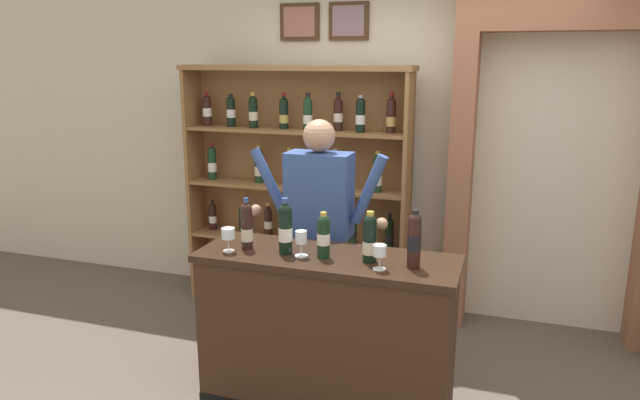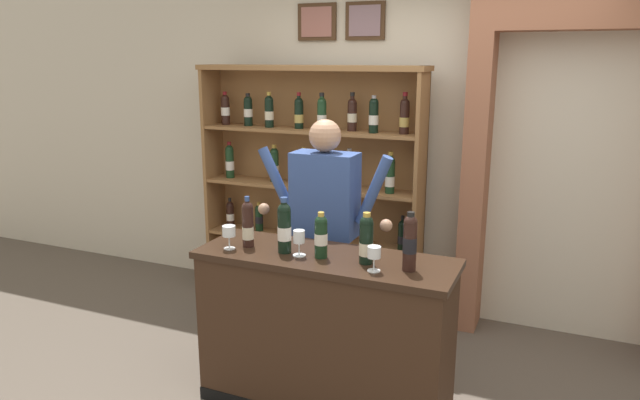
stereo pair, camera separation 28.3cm
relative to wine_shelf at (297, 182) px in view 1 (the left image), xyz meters
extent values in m
cube|color=beige|center=(0.89, 0.34, 0.54)|extent=(12.00, 0.16, 3.20)
cube|color=#422B19|center=(-0.06, 0.25, 1.27)|extent=(0.33, 0.02, 0.29)
cube|color=#955C53|center=(-0.06, 0.23, 1.27)|extent=(0.27, 0.01, 0.23)
cube|color=#422B19|center=(0.35, 0.25, 1.27)|extent=(0.32, 0.02, 0.29)
cube|color=slate|center=(0.35, 0.23, 1.27)|extent=(0.26, 0.01, 0.23)
cube|color=olive|center=(-0.91, -0.04, -0.07)|extent=(0.03, 0.30, 1.99)
cube|color=olive|center=(0.91, -0.04, -0.07)|extent=(0.03, 0.30, 1.99)
cube|color=olive|center=(0.00, 0.10, -0.07)|extent=(1.85, 0.02, 1.99)
cube|color=olive|center=(0.00, -0.04, -0.94)|extent=(1.79, 0.29, 0.03)
cylinder|color=black|center=(-0.77, -0.01, -0.81)|extent=(0.06, 0.06, 0.23)
sphere|color=black|center=(-0.77, -0.01, -0.69)|extent=(0.06, 0.06, 0.06)
cylinder|color=black|center=(-0.77, -0.01, -0.66)|extent=(0.03, 0.03, 0.07)
cylinder|color=#99999E|center=(-0.77, -0.01, -0.64)|extent=(0.03, 0.03, 0.03)
cylinder|color=silver|center=(-0.77, -0.01, -0.82)|extent=(0.06, 0.06, 0.07)
cylinder|color=#19381E|center=(-0.49, -0.07, -0.82)|extent=(0.06, 0.06, 0.22)
sphere|color=#19381E|center=(-0.49, -0.07, -0.70)|extent=(0.06, 0.06, 0.06)
cylinder|color=#19381E|center=(-0.49, -0.07, -0.67)|extent=(0.02, 0.02, 0.07)
cylinder|color=black|center=(-0.49, -0.07, -0.64)|extent=(0.03, 0.03, 0.03)
cylinder|color=tan|center=(-0.49, -0.07, -0.85)|extent=(0.06, 0.06, 0.07)
cylinder|color=#19381E|center=(-0.24, -0.01, -0.82)|extent=(0.06, 0.06, 0.22)
sphere|color=#19381E|center=(-0.24, -0.01, -0.71)|extent=(0.06, 0.06, 0.06)
cylinder|color=#19381E|center=(-0.24, -0.01, -0.68)|extent=(0.02, 0.02, 0.07)
cylinder|color=maroon|center=(-0.24, -0.01, -0.65)|extent=(0.03, 0.03, 0.03)
cylinder|color=tan|center=(-0.24, -0.01, -0.83)|extent=(0.06, 0.06, 0.07)
cylinder|color=black|center=(0.02, -0.06, -0.81)|extent=(0.06, 0.06, 0.23)
sphere|color=black|center=(0.02, -0.06, -0.70)|extent=(0.06, 0.06, 0.06)
cylinder|color=black|center=(0.02, -0.06, -0.67)|extent=(0.02, 0.02, 0.06)
cylinder|color=navy|center=(0.02, -0.06, -0.65)|extent=(0.03, 0.03, 0.03)
cylinder|color=beige|center=(0.02, -0.06, -0.83)|extent=(0.06, 0.06, 0.07)
cylinder|color=black|center=(0.25, -0.01, -0.81)|extent=(0.06, 0.06, 0.23)
sphere|color=black|center=(0.25, -0.01, -0.69)|extent=(0.06, 0.06, 0.06)
cylinder|color=black|center=(0.25, -0.01, -0.66)|extent=(0.03, 0.03, 0.07)
cylinder|color=#B79338|center=(0.25, -0.01, -0.64)|extent=(0.03, 0.03, 0.03)
cylinder|color=silver|center=(0.25, -0.01, -0.82)|extent=(0.06, 0.06, 0.07)
cylinder|color=black|center=(0.51, -0.07, -0.82)|extent=(0.06, 0.06, 0.22)
sphere|color=black|center=(0.51, -0.07, -0.70)|extent=(0.06, 0.06, 0.06)
cylinder|color=black|center=(0.51, -0.07, -0.67)|extent=(0.03, 0.03, 0.08)
cylinder|color=maroon|center=(0.51, -0.07, -0.64)|extent=(0.03, 0.03, 0.03)
cylinder|color=black|center=(0.51, -0.07, -0.82)|extent=(0.06, 0.06, 0.07)
cylinder|color=black|center=(0.75, -0.06, -0.82)|extent=(0.06, 0.06, 0.21)
sphere|color=black|center=(0.75, -0.06, -0.71)|extent=(0.06, 0.06, 0.06)
cylinder|color=black|center=(0.75, -0.06, -0.68)|extent=(0.03, 0.03, 0.06)
cylinder|color=navy|center=(0.75, -0.06, -0.66)|extent=(0.03, 0.03, 0.03)
cylinder|color=silver|center=(0.75, -0.06, -0.82)|extent=(0.06, 0.06, 0.07)
cube|color=olive|center=(0.00, -0.04, -0.49)|extent=(1.79, 0.29, 0.02)
cylinder|color=black|center=(-0.78, -0.01, -0.38)|extent=(0.07, 0.07, 0.19)
sphere|color=black|center=(-0.78, -0.01, -0.28)|extent=(0.07, 0.07, 0.07)
cylinder|color=black|center=(-0.78, -0.01, -0.25)|extent=(0.03, 0.03, 0.07)
cylinder|color=black|center=(-0.78, -0.01, -0.22)|extent=(0.03, 0.03, 0.03)
cylinder|color=silver|center=(-0.78, -0.01, -0.38)|extent=(0.07, 0.07, 0.06)
cylinder|color=black|center=(-0.49, -0.01, -0.38)|extent=(0.07, 0.07, 0.19)
sphere|color=black|center=(-0.49, -0.01, -0.28)|extent=(0.07, 0.07, 0.07)
cylinder|color=black|center=(-0.49, -0.01, -0.25)|extent=(0.03, 0.03, 0.06)
cylinder|color=#B79338|center=(-0.49, -0.01, -0.23)|extent=(0.03, 0.03, 0.03)
cylinder|color=black|center=(-0.49, -0.01, -0.37)|extent=(0.07, 0.07, 0.06)
cylinder|color=black|center=(-0.26, -0.01, -0.37)|extent=(0.07, 0.07, 0.20)
sphere|color=black|center=(-0.26, -0.01, -0.27)|extent=(0.07, 0.07, 0.07)
cylinder|color=black|center=(-0.26, -0.01, -0.24)|extent=(0.03, 0.03, 0.08)
cylinder|color=#B79338|center=(-0.26, -0.01, -0.21)|extent=(0.03, 0.03, 0.03)
cylinder|color=beige|center=(-0.26, -0.01, -0.38)|extent=(0.07, 0.07, 0.06)
cylinder|color=#19381E|center=(-0.02, -0.07, -0.38)|extent=(0.07, 0.07, 0.19)
sphere|color=#19381E|center=(-0.02, -0.07, -0.27)|extent=(0.07, 0.07, 0.07)
cylinder|color=#19381E|center=(-0.02, -0.07, -0.25)|extent=(0.03, 0.03, 0.06)
cylinder|color=#99999E|center=(-0.02, -0.07, -0.23)|extent=(0.03, 0.03, 0.03)
cylinder|color=black|center=(-0.02, -0.07, -0.40)|extent=(0.07, 0.07, 0.06)
cylinder|color=black|center=(0.23, -0.03, -0.38)|extent=(0.07, 0.07, 0.19)
sphere|color=black|center=(0.23, -0.03, -0.27)|extent=(0.07, 0.07, 0.07)
cylinder|color=black|center=(0.23, -0.03, -0.25)|extent=(0.03, 0.03, 0.06)
cylinder|color=#99999E|center=(0.23, -0.03, -0.23)|extent=(0.03, 0.03, 0.03)
cylinder|color=beige|center=(0.23, -0.03, -0.39)|extent=(0.07, 0.07, 0.06)
cylinder|color=#19381E|center=(0.49, -0.06, -0.38)|extent=(0.07, 0.07, 0.19)
sphere|color=#19381E|center=(0.49, -0.06, -0.28)|extent=(0.07, 0.07, 0.07)
cylinder|color=#19381E|center=(0.49, -0.06, -0.25)|extent=(0.03, 0.03, 0.08)
cylinder|color=black|center=(0.49, -0.06, -0.22)|extent=(0.04, 0.04, 0.03)
cylinder|color=black|center=(0.49, -0.06, -0.38)|extent=(0.07, 0.07, 0.06)
cylinder|color=black|center=(0.78, -0.01, -0.38)|extent=(0.07, 0.07, 0.19)
sphere|color=black|center=(0.78, -0.01, -0.27)|extent=(0.07, 0.07, 0.07)
cylinder|color=black|center=(0.78, -0.01, -0.24)|extent=(0.02, 0.02, 0.07)
cylinder|color=black|center=(0.78, -0.01, -0.21)|extent=(0.03, 0.03, 0.03)
cylinder|color=black|center=(0.78, -0.01, -0.39)|extent=(0.07, 0.07, 0.06)
cube|color=olive|center=(0.00, -0.04, -0.03)|extent=(1.79, 0.29, 0.02)
cylinder|color=#19381E|center=(-0.75, -0.04, 0.10)|extent=(0.07, 0.07, 0.24)
sphere|color=#19381E|center=(-0.75, -0.04, 0.23)|extent=(0.07, 0.07, 0.07)
cylinder|color=#19381E|center=(-0.75, -0.04, 0.25)|extent=(0.03, 0.03, 0.07)
cylinder|color=maroon|center=(-0.75, -0.04, 0.28)|extent=(0.03, 0.03, 0.03)
cylinder|color=silver|center=(-0.75, -0.04, 0.09)|extent=(0.07, 0.07, 0.08)
cylinder|color=#19381E|center=(-0.32, -0.03, 0.10)|extent=(0.07, 0.07, 0.24)
sphere|color=#19381E|center=(-0.32, -0.03, 0.23)|extent=(0.07, 0.07, 0.07)
cylinder|color=#19381E|center=(-0.32, -0.03, 0.25)|extent=(0.03, 0.03, 0.07)
cylinder|color=#B79338|center=(-0.32, -0.03, 0.28)|extent=(0.04, 0.04, 0.03)
cylinder|color=beige|center=(-0.32, -0.03, 0.08)|extent=(0.07, 0.07, 0.08)
cylinder|color=black|center=(-0.04, -0.06, 0.10)|extent=(0.07, 0.07, 0.24)
sphere|color=black|center=(-0.04, -0.06, 0.23)|extent=(0.07, 0.07, 0.07)
cylinder|color=black|center=(-0.04, -0.06, 0.25)|extent=(0.03, 0.03, 0.06)
cylinder|color=#B79338|center=(-0.04, -0.06, 0.28)|extent=(0.03, 0.03, 0.03)
cylinder|color=silver|center=(-0.04, -0.06, 0.10)|extent=(0.07, 0.07, 0.08)
cylinder|color=black|center=(0.34, -0.01, 0.10)|extent=(0.07, 0.07, 0.23)
sphere|color=black|center=(0.34, -0.01, 0.22)|extent=(0.07, 0.07, 0.07)
cylinder|color=black|center=(0.34, -0.01, 0.25)|extent=(0.03, 0.03, 0.08)
cylinder|color=#99999E|center=(0.34, -0.01, 0.28)|extent=(0.04, 0.04, 0.03)
cylinder|color=tan|center=(0.34, -0.01, 0.09)|extent=(0.07, 0.07, 0.07)
cylinder|color=#19381E|center=(0.68, -0.06, 0.10)|extent=(0.07, 0.07, 0.24)
sphere|color=#19381E|center=(0.68, -0.06, 0.23)|extent=(0.07, 0.07, 0.07)
cylinder|color=#19381E|center=(0.68, -0.06, 0.26)|extent=(0.03, 0.03, 0.08)
cylinder|color=#B79338|center=(0.68, -0.06, 0.29)|extent=(0.04, 0.04, 0.03)
cylinder|color=silver|center=(0.68, -0.06, 0.07)|extent=(0.07, 0.07, 0.08)
cube|color=olive|center=(0.00, -0.04, 0.42)|extent=(1.79, 0.29, 0.02)
cylinder|color=black|center=(-0.78, -0.03, 0.54)|extent=(0.07, 0.07, 0.21)
sphere|color=black|center=(-0.78, -0.03, 0.65)|extent=(0.07, 0.07, 0.07)
cylinder|color=black|center=(-0.78, -0.03, 0.68)|extent=(0.03, 0.03, 0.06)
cylinder|color=maroon|center=(-0.78, -0.03, 0.70)|extent=(0.03, 0.03, 0.03)
cylinder|color=silver|center=(-0.78, -0.03, 0.55)|extent=(0.07, 0.07, 0.07)
cylinder|color=black|center=(-0.56, -0.03, 0.54)|extent=(0.07, 0.07, 0.20)
sphere|color=black|center=(-0.56, -0.03, 0.64)|extent=(0.07, 0.07, 0.07)
cylinder|color=black|center=(-0.56, -0.03, 0.67)|extent=(0.03, 0.03, 0.06)
cylinder|color=black|center=(-0.56, -0.03, 0.69)|extent=(0.04, 0.04, 0.03)
cylinder|color=silver|center=(-0.56, -0.03, 0.54)|extent=(0.07, 0.07, 0.07)
cylinder|color=black|center=(-0.35, -0.06, 0.54)|extent=(0.07, 0.07, 0.21)
sphere|color=black|center=(-0.35, -0.06, 0.65)|extent=(0.07, 0.07, 0.07)
cylinder|color=black|center=(-0.35, -0.06, 0.68)|extent=(0.03, 0.03, 0.07)
cylinder|color=#B79338|center=(-0.35, -0.06, 0.70)|extent=(0.03, 0.03, 0.03)
cylinder|color=beige|center=(-0.35, -0.06, 0.53)|extent=(0.07, 0.07, 0.07)
cylinder|color=black|center=(-0.09, -0.03, 0.54)|extent=(0.07, 0.07, 0.20)
sphere|color=black|center=(-0.09, -0.03, 0.64)|extent=(0.07, 0.07, 0.07)
cylinder|color=black|center=(-0.09, -0.03, 0.68)|extent=(0.03, 0.03, 0.08)
cylinder|color=maroon|center=(-0.09, -0.03, 0.71)|extent=(0.03, 0.03, 0.03)
cylinder|color=tan|center=(-0.09, -0.03, 0.51)|extent=(0.07, 0.07, 0.07)
cylinder|color=#19381E|center=(0.12, -0.07, 0.54)|extent=(0.07, 0.07, 0.21)
sphere|color=#19381E|center=(0.12, -0.07, 0.65)|extent=(0.07, 0.07, 0.07)
cylinder|color=#19381E|center=(0.12, -0.07, 0.68)|extent=(0.03, 0.03, 0.08)
cylinder|color=black|center=(0.12, -0.07, 0.71)|extent=(0.04, 0.04, 0.03)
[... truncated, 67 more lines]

